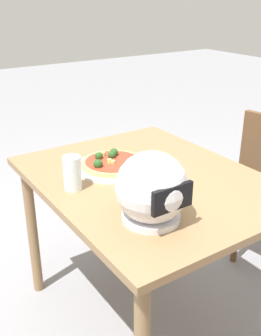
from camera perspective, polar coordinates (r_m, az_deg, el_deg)
The scene contains 6 objects.
ground_plane at distance 2.07m, azimuth 2.22°, elevation -20.12°, with size 14.00×14.00×0.00m, color gray.
dining_table at distance 1.69m, azimuth 2.56°, elevation -4.15°, with size 0.84×1.06×0.74m.
pizza_plate at distance 1.73m, azimuth -2.49°, elevation 0.21°, with size 0.33×0.33×0.01m, color white.
pizza at distance 1.73m, azimuth -2.64°, elevation 0.82°, with size 0.27×0.27×0.05m.
motorcycle_helmet at distance 1.30m, azimuth 3.06°, elevation -2.98°, with size 0.24×0.24×0.24m.
drinking_glass at distance 1.54m, azimuth -8.24°, elevation -0.70°, with size 0.07×0.07×0.13m, color silver.
Camera 1 is at (0.89, 1.20, 1.44)m, focal length 43.00 mm.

